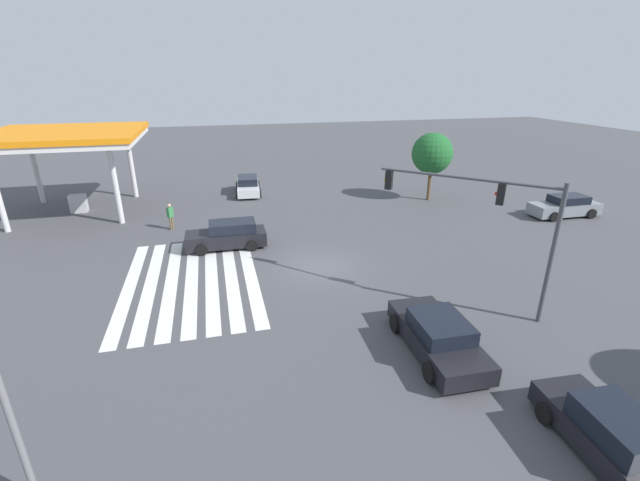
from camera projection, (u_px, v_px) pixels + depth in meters
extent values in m
plane|color=#47474C|center=(320.00, 266.00, 22.45)|extent=(134.61, 134.61, 0.00)
cube|color=silver|center=(129.00, 287.00, 20.30)|extent=(10.45, 0.60, 0.01)
cube|color=silver|center=(151.00, 285.00, 20.51)|extent=(10.45, 0.60, 0.01)
cube|color=silver|center=(171.00, 282.00, 20.73)|extent=(10.45, 0.60, 0.01)
cube|color=silver|center=(192.00, 280.00, 20.95)|extent=(10.45, 0.60, 0.01)
cube|color=silver|center=(212.00, 278.00, 21.17)|extent=(10.45, 0.60, 0.01)
cube|color=silver|center=(231.00, 276.00, 21.39)|extent=(10.45, 0.60, 0.01)
cube|color=silver|center=(250.00, 274.00, 21.60)|extent=(10.45, 0.60, 0.01)
cylinder|color=#47474C|center=(552.00, 256.00, 16.45)|extent=(0.18, 0.18, 5.78)
cylinder|color=#47474C|center=(465.00, 178.00, 17.19)|extent=(5.17, 5.17, 0.12)
cube|color=black|center=(501.00, 194.00, 16.68)|extent=(0.40, 0.40, 0.84)
sphere|color=red|center=(497.00, 194.00, 16.76)|extent=(0.16, 0.16, 0.16)
cube|color=black|center=(389.00, 180.00, 18.90)|extent=(0.40, 0.40, 0.84)
sphere|color=gold|center=(386.00, 179.00, 18.98)|extent=(0.16, 0.16, 0.16)
cube|color=gray|center=(564.00, 208.00, 30.10)|extent=(1.82, 4.92, 0.78)
cube|color=black|center=(569.00, 199.00, 29.90)|extent=(1.60, 2.43, 0.54)
cylinder|color=black|center=(554.00, 217.00, 29.06)|extent=(0.23, 0.69, 0.68)
cylinder|color=black|center=(536.00, 209.00, 30.67)|extent=(0.23, 0.69, 0.68)
cylinder|color=black|center=(591.00, 214.00, 29.70)|extent=(0.23, 0.69, 0.68)
cylinder|color=black|center=(572.00, 207.00, 31.30)|extent=(0.23, 0.69, 0.68)
cube|color=silver|center=(248.00, 188.00, 35.74)|extent=(4.59, 2.08, 0.63)
cube|color=black|center=(248.00, 180.00, 35.73)|extent=(2.55, 1.75, 0.58)
cylinder|color=black|center=(260.00, 193.00, 34.67)|extent=(0.71, 0.27, 0.70)
cylinder|color=black|center=(237.00, 194.00, 34.38)|extent=(0.71, 0.27, 0.70)
cylinder|color=black|center=(258.00, 185.00, 37.22)|extent=(0.71, 0.27, 0.70)
cylinder|color=black|center=(237.00, 186.00, 36.92)|extent=(0.71, 0.27, 0.70)
cube|color=black|center=(437.00, 338.00, 15.45)|extent=(4.92, 2.10, 0.67)
cube|color=black|center=(441.00, 326.00, 15.09)|extent=(2.23, 1.81, 0.56)
cylinder|color=black|center=(395.00, 323.00, 16.69)|extent=(0.72, 0.24, 0.71)
cylinder|color=black|center=(442.00, 318.00, 17.08)|extent=(0.72, 0.24, 0.71)
cylinder|color=black|center=(430.00, 373.00, 13.95)|extent=(0.72, 0.24, 0.71)
cylinder|color=black|center=(484.00, 364.00, 14.35)|extent=(0.72, 0.24, 0.71)
cube|color=black|center=(611.00, 441.00, 11.18)|extent=(4.46, 1.99, 0.65)
cube|color=black|center=(621.00, 426.00, 10.82)|extent=(2.22, 1.67, 0.65)
cylinder|color=black|center=(545.00, 414.00, 12.34)|extent=(0.63, 0.26, 0.61)
cylinder|color=black|center=(598.00, 406.00, 12.63)|extent=(0.63, 0.26, 0.61)
cube|color=black|center=(226.00, 238.00, 24.67)|extent=(1.73, 4.53, 0.79)
cube|color=black|center=(232.00, 226.00, 24.50)|extent=(1.54, 2.61, 0.59)
cylinder|color=black|center=(201.00, 250.00, 23.68)|extent=(0.23, 0.64, 0.64)
cylinder|color=black|center=(202.00, 239.00, 25.23)|extent=(0.23, 0.64, 0.64)
cylinder|color=black|center=(252.00, 246.00, 24.29)|extent=(0.23, 0.64, 0.64)
cylinder|color=black|center=(250.00, 235.00, 25.84)|extent=(0.23, 0.64, 0.64)
cube|color=silver|center=(64.00, 139.00, 29.29)|extent=(9.73, 9.73, 0.35)
cube|color=orange|center=(63.00, 133.00, 29.16)|extent=(9.92, 9.92, 0.36)
cube|color=#B2B2B7|center=(78.00, 203.00, 30.98)|extent=(0.70, 1.10, 1.30)
cylinder|color=silver|center=(36.00, 170.00, 32.57)|extent=(0.36, 0.36, 5.09)
cylinder|color=silver|center=(131.00, 166.00, 34.14)|extent=(0.36, 0.36, 5.09)
cylinder|color=silver|center=(116.00, 186.00, 28.00)|extent=(0.36, 0.36, 5.09)
cylinder|color=brown|center=(172.00, 223.00, 27.67)|extent=(0.14, 0.14, 0.83)
cylinder|color=brown|center=(170.00, 224.00, 27.54)|extent=(0.14, 0.14, 0.83)
cube|color=#337A42|center=(170.00, 212.00, 27.33)|extent=(0.41, 0.41, 0.66)
sphere|color=tan|center=(169.00, 206.00, 27.17)|extent=(0.23, 0.23, 0.23)
cylinder|color=brown|center=(429.00, 185.00, 33.78)|extent=(0.26, 0.26, 2.36)
sphere|color=#1E5B28|center=(432.00, 153.00, 32.85)|extent=(3.13, 3.13, 3.13)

